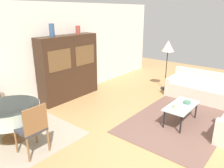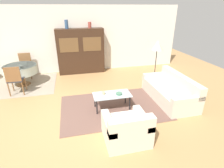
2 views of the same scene
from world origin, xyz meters
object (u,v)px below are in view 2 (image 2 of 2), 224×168
Objects in this scene: coffee_table at (112,96)px; vase_tall at (66,24)px; display_cabinet at (81,51)px; dining_chair_near at (15,79)px; dining_chair_far at (25,64)px; cup at (103,93)px; armchair at (127,129)px; vase_short at (90,25)px; couch at (170,91)px; bowl at (119,94)px; dining_table at (20,70)px; floor_lamp at (157,47)px.

vase_tall is (-1.04, 3.19, 1.61)m from coffee_table.
display_cabinet is 2.77m from dining_chair_near.
dining_chair_far is (-2.21, -0.07, -0.37)m from display_cabinet.
coffee_table is 10.58× the size of cup.
dining_chair_near reaches higher than armchair.
vase_short is at bearing 31.95° from dining_chair_near.
dining_chair_near is (-4.61, 1.45, 0.27)m from couch.
cup is 3.46m from vase_short.
dining_chair_near reaches higher than bowl.
cup reaches higher than coffee_table.
armchair is at bearing 127.51° from couch.
couch is at bearing 5.24° from bowl.
armchair is 4.80m from vase_short.
coffee_table is 0.91× the size of dining_table.
dining_table is at bearing -158.81° from display_cabinet.
armchair is at bearing -76.98° from vase_tall.
display_cabinet is (-0.57, 3.19, 0.52)m from coffee_table.
display_cabinet is 19.64× the size of cup.
coffee_table is 4.17m from dining_chair_far.
dining_chair_near is at bearing -148.05° from vase_short.
coffee_table is at bearing 131.69° from dining_chair_far.
bowl is 3.58m from vase_short.
cup reaches higher than bowl.
coffee_table is 3.28m from display_cabinet.
dining_chair_near is at bearing 150.73° from coffee_table.
dining_table is at bearing 90.00° from dining_chair_near.
dining_table reaches higher than cup.
vase_tall is at bearing 43.38° from dining_chair_near.
floor_lamp is at bearing 30.88° from cup.
display_cabinet is 11.42× the size of bowl.
vase_tall reaches higher than dining_chair_near.
couch is 1.74× the size of dining_table.
dining_chair_near is (-2.21, -1.64, -0.37)m from display_cabinet.
armchair is 0.57× the size of floor_lamp.
vase_short is at bearing 18.07° from dining_table.
armchair is 9.38× the size of cup.
display_cabinet reaches higher than dining_chair_near.
bowl is (-1.65, -0.15, 0.19)m from couch.
bowl is 3.79m from vase_tall.
dining_chair_far is at bearing 159.26° from floor_lamp.
floor_lamp is at bearing -36.71° from display_cabinet.
couch reaches higher than bowl.
floor_lamp reaches higher than dining_table.
vase_short is (0.89, -0.00, -0.05)m from vase_tall.
dining_chair_far is 0.60× the size of floor_lamp.
couch is 20.16× the size of cup.
couch is at bearing 37.51° from armchair.
dining_chair_near is (-2.77, 1.55, 0.16)m from coffee_table.
coffee_table is (-1.83, -0.10, 0.12)m from couch.
armchair is 1.40m from cup.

